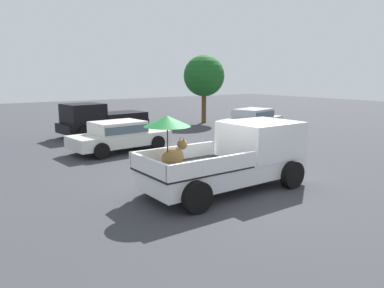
% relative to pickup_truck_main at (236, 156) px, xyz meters
% --- Properties ---
extents(ground_plane, '(80.00, 80.00, 0.00)m').
position_rel_pickup_truck_main_xyz_m(ground_plane, '(-0.40, -0.01, -0.97)').
color(ground_plane, '#38383D').
extents(pickup_truck_main, '(5.07, 2.29, 2.27)m').
position_rel_pickup_truck_main_xyz_m(pickup_truck_main, '(0.00, 0.00, 0.00)').
color(pickup_truck_main, black).
rests_on(pickup_truck_main, ground).
extents(pickup_truck_far, '(4.98, 2.62, 1.80)m').
position_rel_pickup_truck_main_xyz_m(pickup_truck_far, '(0.40, 11.48, -0.09)').
color(pickup_truck_far, black).
rests_on(pickup_truck_far, ground).
extents(parked_sedan_near, '(4.61, 2.79, 1.33)m').
position_rel_pickup_truck_main_xyz_m(parked_sedan_near, '(8.30, 7.81, -0.23)').
color(parked_sedan_near, black).
rests_on(parked_sedan_near, ground).
extents(parked_sedan_far, '(4.44, 2.27, 1.33)m').
position_rel_pickup_truck_main_xyz_m(parked_sedan_far, '(-0.57, 6.88, -0.23)').
color(parked_sedan_far, black).
rests_on(parked_sedan_far, ground).
extents(tree_by_lot, '(2.80, 2.80, 4.62)m').
position_rel_pickup_truck_main_xyz_m(tree_by_lot, '(8.40, 12.71, 2.24)').
color(tree_by_lot, brown).
rests_on(tree_by_lot, ground).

